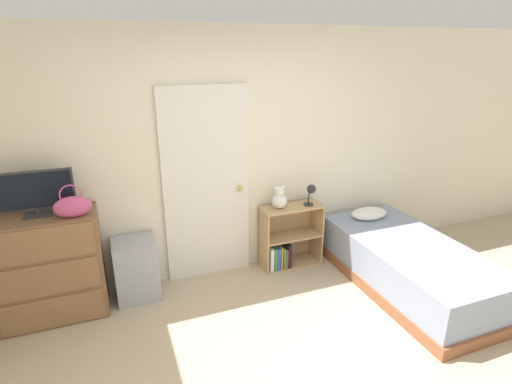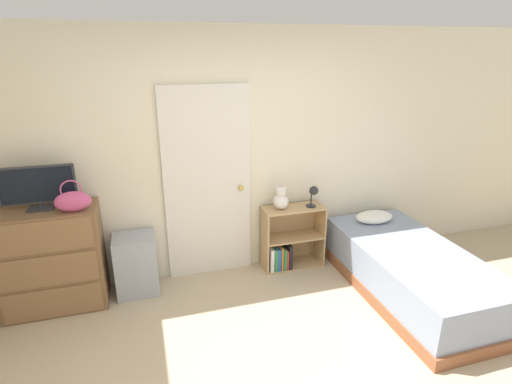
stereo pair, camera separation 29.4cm
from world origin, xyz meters
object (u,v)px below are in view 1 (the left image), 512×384
Objects in this scene: teddy_bear at (279,199)px; bed at (408,264)px; bookshelf at (286,242)px; dresser at (49,268)px; storage_bin at (136,269)px; tv at (34,193)px; handbag at (72,206)px; desk_lamp at (311,191)px.

bed is at bearing -37.55° from teddy_bear.
bookshelf is 1.30m from bed.
teddy_bear is 1.48m from bed.
dresser is 2.37m from bookshelf.
dresser reaches higher than bookshelf.
storage_bin is 1.62m from teddy_bear.
tv is 2.08× the size of handbag.
bookshelf is at bearing 1.45° from storage_bin.
desk_lamp is (0.35, -0.04, 0.05)m from teddy_bear.
teddy_bear is at bearing 173.36° from desk_lamp.
handbag is 1.28× the size of desk_lamp.
dresser reaches higher than storage_bin.
teddy_bear is (1.98, 0.19, -0.27)m from handbag.
tv is 0.32× the size of bed.
dresser is 3.44m from bed.
handbag is 3.24m from bed.
tv is 1.04× the size of storage_bin.
bookshelf is at bearing 169.87° from desk_lamp.
storage_bin is 1.97m from desk_lamp.
teddy_bear reaches higher than storage_bin.
bed is at bearing -12.72° from dresser.
desk_lamp is (1.89, -0.01, 0.57)m from storage_bin.
handbag is at bearing -22.63° from dresser.
storage_bin is 2.56× the size of desk_lamp.
dresser is 3.93× the size of teddy_bear.
handbag is at bearing -26.92° from tv.
dresser is 0.70m from tv.
teddy_bear is (1.53, 0.04, 0.51)m from storage_bin.
handbag is 0.15× the size of bed.
tv is at bearing -178.84° from teddy_bear.
storage_bin is (0.73, 0.04, -0.19)m from dresser.
dresser is 0.76m from storage_bin.
handbag is at bearing -176.33° from desk_lamp.
bed is (3.35, -0.78, -0.95)m from tv.
bookshelf is at bearing 5.43° from handbag.
bookshelf is (2.36, 0.05, -0.91)m from tv.
teddy_bear reaches higher than desk_lamp.
dresser is at bearing -176.90° from storage_bin.
teddy_bear is at bearing 142.45° from bed.
bookshelf is 2.99× the size of desk_lamp.
storage_bin is 0.31× the size of bed.
bookshelf is at bearing 3.80° from teddy_bear.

